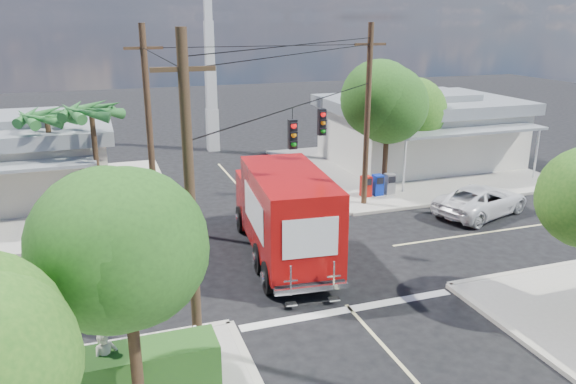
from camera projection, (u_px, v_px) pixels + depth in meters
name	position (u px, v px, depth m)	size (l,w,h in m)	color
ground	(304.00, 259.00, 22.39)	(120.00, 120.00, 0.00)	black
sidewalk_ne	(404.00, 168.00, 35.57)	(14.12, 14.12, 0.14)	#9B968C
sidewalk_nw	(32.00, 203.00, 28.79)	(14.12, 14.12, 0.14)	#9B968C
road_markings	(318.00, 274.00, 21.06)	(32.00, 32.00, 0.01)	beige
building_ne	(420.00, 128.00, 36.39)	(11.80, 10.20, 4.50)	silver
building_nw	(5.00, 158.00, 29.23)	(10.80, 10.20, 4.30)	beige
radio_tower	(210.00, 71.00, 38.91)	(0.80, 0.80, 17.00)	silver
tree_sw_front	(126.00, 254.00, 12.11)	(3.88, 3.78, 6.03)	#422D1C
tree_ne_front	(389.00, 106.00, 29.31)	(4.21, 4.14, 6.66)	#422D1C
tree_ne_back	(409.00, 109.00, 32.28)	(3.77, 3.66, 5.82)	#422D1C
palm_nw_front	(91.00, 114.00, 25.32)	(3.01, 3.08, 5.59)	#422D1C
palm_nw_back	(47.00, 119.00, 26.16)	(3.01, 3.08, 5.19)	#422D1C
utility_poles	(253.00, 139.00, 21.95)	(12.00, 10.68, 9.00)	#473321
picket_fence	(102.00, 358.00, 14.70)	(5.94, 0.06, 1.00)	silver
hedge_sw	(94.00, 377.00, 13.91)	(6.20, 1.20, 1.10)	#234A1C
vending_boxes	(378.00, 185.00, 29.80)	(1.90, 0.50, 1.10)	#A31109
delivery_truck	(284.00, 213.00, 22.02)	(3.45, 8.73, 3.69)	black
parked_car	(482.00, 200.00, 27.21)	(2.42, 5.24, 1.46)	silver
pedestrian	(107.00, 363.00, 13.98)	(0.62, 0.40, 1.68)	beige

